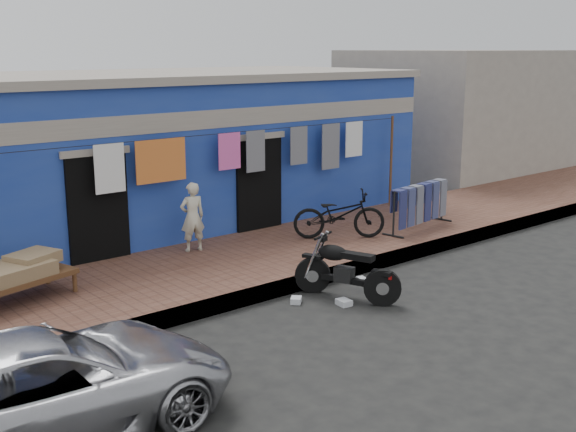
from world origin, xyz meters
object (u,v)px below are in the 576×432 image
object	(u,v)px
charpoy	(13,282)
jeans_rack	(419,206)
seated_person	(192,217)
car	(43,385)
motorcycle	(347,269)
bicycle	(339,209)

from	to	relation	value
charpoy	jeans_rack	xyz separation A→B (m)	(7.97, -0.87, 0.16)
jeans_rack	charpoy	bearing A→B (deg)	173.80
seated_person	charpoy	xyz separation A→B (m)	(-3.49, -0.66, -0.32)
car	motorcycle	distance (m)	5.35
jeans_rack	seated_person	bearing A→B (deg)	161.14
seated_person	motorcycle	world-z (taller)	seated_person
motorcycle	charpoy	bearing A→B (deg)	130.32
car	charpoy	world-z (taller)	car
seated_person	jeans_rack	size ratio (longest dim) A/B	0.64
charpoy	jeans_rack	world-z (taller)	jeans_rack
motorcycle	charpoy	distance (m)	4.98
bicycle	charpoy	bearing A→B (deg)	122.16
car	motorcycle	bearing A→B (deg)	-77.37
motorcycle	charpoy	size ratio (longest dim) A/B	0.81
charpoy	jeans_rack	bearing A→B (deg)	-6.20
car	jeans_rack	distance (m)	9.30
car	bicycle	distance (m)	7.77
seated_person	jeans_rack	distance (m)	4.73
car	bicycle	world-z (taller)	bicycle
motorcycle	jeans_rack	xyz separation A→B (m)	(3.66, 1.63, 0.23)
bicycle	charpoy	size ratio (longest dim) A/B	0.88
seated_person	motorcycle	xyz separation A→B (m)	(0.82, -3.16, -0.39)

